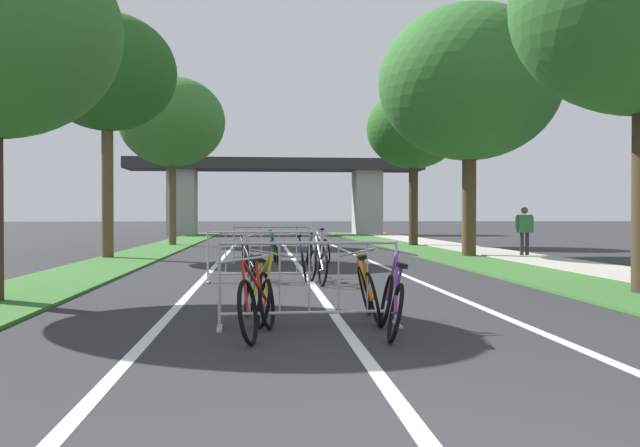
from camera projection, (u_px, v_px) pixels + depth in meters
name	position (u px, v px, depth m)	size (l,w,h in m)	color
grass_verge_left	(149.00, 252.00, 23.74)	(2.11, 51.92, 0.05)	#386B2D
grass_verge_right	(423.00, 251.00, 24.67)	(2.11, 51.92, 0.05)	#386B2D
sidewalk_path_right	(476.00, 250.00, 24.85)	(2.06, 51.92, 0.08)	#ADA89E
lane_stripe_center	(298.00, 264.00, 18.01)	(0.14, 30.04, 0.01)	silver
lane_stripe_right_lane	(377.00, 264.00, 18.21)	(0.14, 30.04, 0.01)	silver
lane_stripe_left_lane	(216.00, 265.00, 17.81)	(0.14, 30.04, 0.01)	silver
overpass_bridge	(276.00, 181.00, 45.74)	(20.76, 3.38, 5.35)	#2D2D30
tree_left_maple_mid	(107.00, 73.00, 20.30)	(4.33, 4.33, 7.72)	brown
tree_left_pine_far	(172.00, 122.00, 29.04)	(4.74, 4.74, 7.61)	brown
tree_right_oak_near	(469.00, 83.00, 21.09)	(5.93, 5.93, 8.22)	#4C3823
tree_right_cypress_far	(413.00, 129.00, 28.60)	(4.15, 4.15, 6.98)	#3D2D1E
crowd_barrier_nearest	(309.00, 285.00, 7.88)	(2.24, 0.53, 1.05)	#ADADB2
crowd_barrier_second	(261.00, 257.00, 13.21)	(2.24, 0.51, 1.05)	#ADADB2
crowd_barrier_third	(272.00, 245.00, 18.61)	(2.24, 0.49, 1.05)	#ADADB2
bicycle_blue_0	(303.00, 261.00, 13.86)	(0.45, 1.78, 1.02)	black
bicycle_green_1	(274.00, 251.00, 18.10)	(0.47, 1.72, 0.96)	black
bicycle_yellow_2	(257.00, 295.00, 8.26)	(0.68, 1.56, 0.97)	black
bicycle_black_3	(249.00, 264.00, 13.58)	(0.68, 1.69, 0.95)	black
bicycle_orange_4	(368.00, 292.00, 8.36)	(0.51, 1.65, 0.93)	black
bicycle_red_5	(257.00, 303.00, 7.25)	(0.68, 1.64, 0.95)	black
bicycle_teal_6	(309.00, 251.00, 18.31)	(0.49, 1.59, 0.90)	black
bicycle_white_7	(323.00, 249.00, 19.16)	(0.57, 1.74, 0.99)	black
bicycle_purple_8	(391.00, 303.00, 7.37)	(0.59, 1.68, 1.00)	black
bicycle_silver_9	(318.00, 266.00, 12.88)	(0.48, 1.61, 0.99)	black
pedestrian_with_backpack	(524.00, 227.00, 21.00)	(0.60, 0.29, 1.64)	#262628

